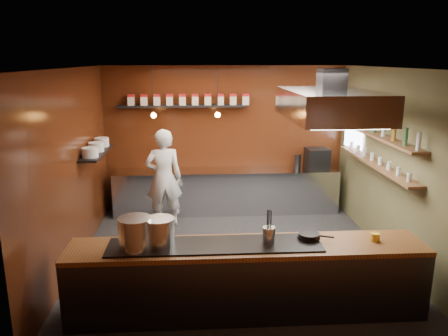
{
  "coord_description": "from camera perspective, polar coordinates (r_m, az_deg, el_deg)",
  "views": [
    {
      "loc": [
        -0.6,
        -6.52,
        3.14
      ],
      "look_at": [
        -0.16,
        0.4,
        1.39
      ],
      "focal_mm": 35.0,
      "sensor_mm": 36.0,
      "label": 1
    }
  ],
  "objects": [
    {
      "name": "bottle_shelf_lower",
      "position": [
        7.62,
        19.19,
        0.54
      ],
      "size": [
        0.26,
        2.8,
        0.04
      ],
      "primitive_type": "cube",
      "color": "brown",
      "rests_on": "right_wall"
    },
    {
      "name": "stockpot_large",
      "position": [
        5.31,
        -11.5,
        -8.35
      ],
      "size": [
        0.41,
        0.41,
        0.39
      ],
      "primitive_type": "cylinder",
      "rotation": [
        0.0,
        0.0,
        0.03
      ],
      "color": "silver",
      "rests_on": "pass_counter"
    },
    {
      "name": "chef",
      "position": [
        8.34,
        -7.86,
        -1.3
      ],
      "size": [
        0.74,
        0.55,
        1.88
      ],
      "primitive_type": "imported",
      "rotation": [
        0.0,
        0.0,
        3.3
      ],
      "color": "silver",
      "rests_on": "floor"
    },
    {
      "name": "utensil_crock",
      "position": [
        5.41,
        5.87,
        -8.72
      ],
      "size": [
        0.21,
        0.21,
        0.21
      ],
      "primitive_type": "cylinder",
      "rotation": [
        0.0,
        0.0,
        0.36
      ],
      "color": "silver",
      "rests_on": "pass_counter"
    },
    {
      "name": "left_wall",
      "position": [
        6.99,
        -19.28,
        -0.23
      ],
      "size": [
        0.0,
        5.0,
        5.0
      ],
      "primitive_type": "plane",
      "rotation": [
        1.57,
        0.0,
        1.57
      ],
      "color": "#3C190B",
      "rests_on": "ground"
    },
    {
      "name": "back_wall",
      "position": [
        9.19,
        0.19,
        3.87
      ],
      "size": [
        5.0,
        0.0,
        5.0
      ],
      "primitive_type": "plane",
      "rotation": [
        1.57,
        0.0,
        0.0
      ],
      "color": "#3C190B",
      "rests_on": "ground"
    },
    {
      "name": "plate_stacks",
      "position": [
        7.86,
        -16.35,
        2.65
      ],
      "size": [
        0.26,
        1.16,
        0.16
      ],
      "color": "silver",
      "rests_on": "plate_shelf"
    },
    {
      "name": "stockpot_small",
      "position": [
        5.37,
        -8.4,
        -8.22
      ],
      "size": [
        0.38,
        0.38,
        0.34
      ],
      "primitive_type": "cylinder",
      "rotation": [
        0.0,
        0.0,
        0.06
      ],
      "color": "silver",
      "rests_on": "pass_counter"
    },
    {
      "name": "bottles",
      "position": [
        7.51,
        19.57,
        5.07
      ],
      "size": [
        0.06,
        2.66,
        0.24
      ],
      "color": "silver",
      "rests_on": "bottle_shelf_upper"
    },
    {
      "name": "storage_tins",
      "position": [
        8.92,
        -4.62,
        8.91
      ],
      "size": [
        2.43,
        0.13,
        0.22
      ],
      "color": "beige",
      "rests_on": "tin_shelf"
    },
    {
      "name": "prep_counter",
      "position": [
        9.12,
        0.32,
        -3.01
      ],
      "size": [
        4.6,
        0.65,
        0.9
      ],
      "primitive_type": "cube",
      "color": "silver",
      "rests_on": "floor"
    },
    {
      "name": "butter_jar",
      "position": [
        5.83,
        19.13,
        -8.5
      ],
      "size": [
        0.15,
        0.15,
        0.1
      ],
      "primitive_type": "cylinder",
      "rotation": [
        0.0,
        0.0,
        -0.42
      ],
      "color": "gold",
      "rests_on": "pass_counter"
    },
    {
      "name": "espresso_machine",
      "position": [
        9.22,
        12.05,
        1.18
      ],
      "size": [
        0.47,
        0.45,
        0.44
      ],
      "primitive_type": "cube",
      "rotation": [
        0.0,
        0.0,
        0.08
      ],
      "color": "black",
      "rests_on": "prep_counter"
    },
    {
      "name": "pendant_right",
      "position": [
        8.29,
        -0.83,
        7.3
      ],
      "size": [
        0.1,
        0.1,
        0.95
      ],
      "color": "black",
      "rests_on": "ceiling"
    },
    {
      "name": "ceiling",
      "position": [
        6.55,
        1.69,
        12.93
      ],
      "size": [
        5.0,
        5.0,
        0.0
      ],
      "primitive_type": "plane",
      "rotation": [
        3.14,
        0.0,
        0.0
      ],
      "color": "silver",
      "rests_on": "back_wall"
    },
    {
      "name": "pass_counter",
      "position": [
        5.63,
        2.99,
        -14.21
      ],
      "size": [
        4.4,
        0.72,
        0.94
      ],
      "color": "#38383D",
      "rests_on": "floor"
    },
    {
      "name": "floor",
      "position": [
        7.26,
        1.51,
        -11.47
      ],
      "size": [
        5.0,
        5.0,
        0.0
      ],
      "primitive_type": "plane",
      "color": "black",
      "rests_on": "ground"
    },
    {
      "name": "plate_shelf",
      "position": [
        7.88,
        -16.3,
        1.94
      ],
      "size": [
        0.3,
        1.4,
        0.04
      ],
      "primitive_type": "cube",
      "color": "black",
      "rests_on": "left_wall"
    },
    {
      "name": "window_pane",
      "position": [
        8.86,
        16.65,
        5.51
      ],
      "size": [
        0.0,
        1.0,
        1.0
      ],
      "primitive_type": "plane",
      "rotation": [
        1.57,
        0.0,
        -1.57
      ],
      "color": "white",
      "rests_on": "right_wall"
    },
    {
      "name": "pendant_left",
      "position": [
        8.32,
        -9.18,
        7.15
      ],
      "size": [
        0.1,
        0.1,
        0.95
      ],
      "color": "black",
      "rests_on": "ceiling"
    },
    {
      "name": "right_wall",
      "position": [
        7.4,
        21.24,
        0.38
      ],
      "size": [
        0.0,
        5.0,
        5.0
      ],
      "primitive_type": "plane",
      "rotation": [
        1.57,
        0.0,
        -1.57
      ],
      "color": "brown",
      "rests_on": "ground"
    },
    {
      "name": "wine_glasses",
      "position": [
        7.6,
        19.24,
        1.16
      ],
      "size": [
        0.07,
        2.37,
        0.13
      ],
      "color": "silver",
      "rests_on": "bottle_shelf_lower"
    },
    {
      "name": "bottle_shelf_upper",
      "position": [
        7.53,
        19.48,
        4.02
      ],
      "size": [
        0.26,
        2.8,
        0.04
      ],
      "primitive_type": "cube",
      "color": "brown",
      "rests_on": "right_wall"
    },
    {
      "name": "tin_shelf",
      "position": [
        8.94,
        -5.58,
        8.05
      ],
      "size": [
        2.6,
        0.26,
        0.04
      ],
      "primitive_type": "cube",
      "color": "black",
      "rests_on": "back_wall"
    },
    {
      "name": "frying_pan",
      "position": [
        5.64,
        11.06,
        -8.7
      ],
      "size": [
        0.43,
        0.28,
        0.07
      ],
      "color": "black",
      "rests_on": "pass_counter"
    },
    {
      "name": "extractor_hood",
      "position": [
        6.44,
        13.7,
        8.1
      ],
      "size": [
        1.2,
        2.0,
        0.72
      ],
      "color": "#38383D",
      "rests_on": "ceiling"
    }
  ]
}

